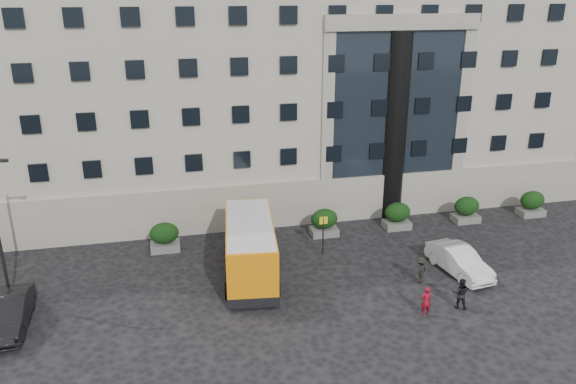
# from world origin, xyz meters

# --- Properties ---
(ground) EXTENTS (120.00, 120.00, 0.00)m
(ground) POSITION_xyz_m (0.00, 0.00, 0.00)
(ground) COLOR black
(ground) RESTS_ON ground
(civic_building) EXTENTS (44.00, 24.00, 18.00)m
(civic_building) POSITION_xyz_m (6.00, 22.00, 9.00)
(civic_building) COLOR #A69F93
(civic_building) RESTS_ON ground
(entrance_column) EXTENTS (1.80, 1.80, 13.00)m
(entrance_column) POSITION_xyz_m (12.00, 10.30, 6.50)
(entrance_column) COLOR black
(entrance_column) RESTS_ON ground
(hedge_a) EXTENTS (1.80, 1.26, 1.84)m
(hedge_a) POSITION_xyz_m (-4.00, 7.80, 0.93)
(hedge_a) COLOR #5E5E5B
(hedge_a) RESTS_ON ground
(hedge_b) EXTENTS (1.80, 1.26, 1.84)m
(hedge_b) POSITION_xyz_m (1.20, 7.80, 0.93)
(hedge_b) COLOR #5E5E5B
(hedge_b) RESTS_ON ground
(hedge_c) EXTENTS (1.80, 1.26, 1.84)m
(hedge_c) POSITION_xyz_m (6.40, 7.80, 0.93)
(hedge_c) COLOR #5E5E5B
(hedge_c) RESTS_ON ground
(hedge_d) EXTENTS (1.80, 1.26, 1.84)m
(hedge_d) POSITION_xyz_m (11.60, 7.80, 0.93)
(hedge_d) COLOR #5E5E5B
(hedge_d) RESTS_ON ground
(hedge_e) EXTENTS (1.80, 1.26, 1.84)m
(hedge_e) POSITION_xyz_m (16.80, 7.80, 0.93)
(hedge_e) COLOR #5E5E5B
(hedge_e) RESTS_ON ground
(hedge_f) EXTENTS (1.80, 1.26, 1.84)m
(hedge_f) POSITION_xyz_m (22.00, 7.80, 0.93)
(hedge_f) COLOR #5E5E5B
(hedge_f) RESTS_ON ground
(bus_stop_sign) EXTENTS (0.50, 0.08, 2.52)m
(bus_stop_sign) POSITION_xyz_m (5.50, 5.00, 1.73)
(bus_stop_sign) COLOR #262628
(bus_stop_sign) RESTS_ON ground
(minibus) EXTENTS (3.60, 8.03, 3.24)m
(minibus) POSITION_xyz_m (0.72, 3.41, 1.78)
(minibus) COLOR orange
(minibus) RESTS_ON ground
(red_truck) EXTENTS (3.07, 5.60, 2.87)m
(red_truck) POSITION_xyz_m (-13.70, 15.09, 1.47)
(red_truck) COLOR maroon
(red_truck) RESTS_ON ground
(parked_car_b) EXTENTS (1.80, 4.85, 1.58)m
(parked_car_b) POSITION_xyz_m (-11.50, 0.72, 0.79)
(parked_car_b) COLOR black
(parked_car_b) RESTS_ON ground
(white_taxi) EXTENTS (2.28, 4.85, 1.54)m
(white_taxi) POSITION_xyz_m (12.52, 1.00, 0.77)
(white_taxi) COLOR white
(white_taxi) RESTS_ON ground
(pedestrian_a) EXTENTS (0.59, 0.40, 1.59)m
(pedestrian_a) POSITION_xyz_m (8.64, -2.71, 0.80)
(pedestrian_a) COLOR maroon
(pedestrian_a) RESTS_ON ground
(pedestrian_b) EXTENTS (1.02, 0.95, 1.68)m
(pedestrian_b) POSITION_xyz_m (10.67, -2.46, 0.84)
(pedestrian_b) COLOR black
(pedestrian_b) RESTS_ON ground
(pedestrian_c) EXTENTS (1.17, 1.02, 1.57)m
(pedestrian_c) POSITION_xyz_m (9.82, 0.40, 0.79)
(pedestrian_c) COLOR black
(pedestrian_c) RESTS_ON ground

